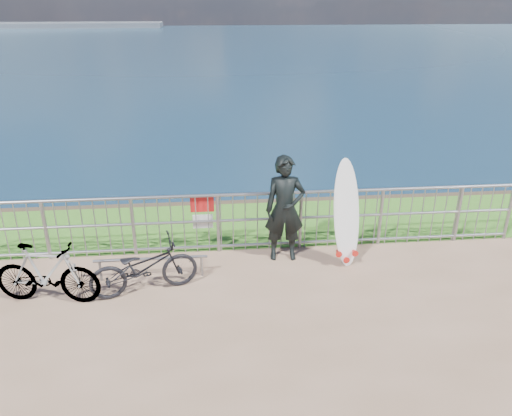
{
  "coord_description": "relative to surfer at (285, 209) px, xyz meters",
  "views": [
    {
      "loc": [
        -0.58,
        -6.56,
        4.32
      ],
      "look_at": [
        0.15,
        1.2,
        1.0
      ],
      "focal_mm": 35.0,
      "sensor_mm": 36.0,
      "label": 1
    }
  ],
  "objects": [
    {
      "name": "seascape",
      "position": [
        -44.4,
        146.24,
        -4.97
      ],
      "size": [
        260.0,
        260.0,
        5.0
      ],
      "color": "brown",
      "rests_on": "ground"
    },
    {
      "name": "grass_strip",
      "position": [
        -0.65,
        1.46,
        -0.93
      ],
      "size": [
        120.0,
        120.0,
        0.0
      ],
      "primitive_type": "plane",
      "color": "#367821",
      "rests_on": "ground"
    },
    {
      "name": "bike_rack",
      "position": [
        -2.28,
        -0.5,
        -0.63
      ],
      "size": [
        1.85,
        0.05,
        0.38
      ],
      "color": "gray",
      "rests_on": "ground"
    },
    {
      "name": "surfer",
      "position": [
        0.0,
        0.0,
        0.0
      ],
      "size": [
        0.71,
        0.48,
        1.89
      ],
      "primitive_type": "imported",
      "rotation": [
        0.0,
        0.0,
        -0.05
      ],
      "color": "black",
      "rests_on": "ground"
    },
    {
      "name": "bicycle_near",
      "position": [
        -2.34,
        -0.91,
        -0.5
      ],
      "size": [
        1.77,
        1.02,
        0.88
      ],
      "primitive_type": "imported",
      "rotation": [
        0.0,
        0.0,
        1.85
      ],
      "color": "black",
      "rests_on": "ground"
    },
    {
      "name": "bicycle_far",
      "position": [
        -3.75,
        -1.05,
        -0.45
      ],
      "size": [
        1.68,
        0.72,
        0.98
      ],
      "primitive_type": "imported",
      "rotation": [
        0.0,
        0.0,
        1.4
      ],
      "color": "black",
      "rests_on": "ground"
    },
    {
      "name": "surfboard",
      "position": [
        1.02,
        -0.26,
        -0.08
      ],
      "size": [
        0.58,
        0.54,
        1.88
      ],
      "color": "white",
      "rests_on": "ground"
    },
    {
      "name": "railing",
      "position": [
        -0.64,
        0.36,
        -0.36
      ],
      "size": [
        10.06,
        0.1,
        1.13
      ],
      "color": "gray",
      "rests_on": "ground"
    }
  ]
}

